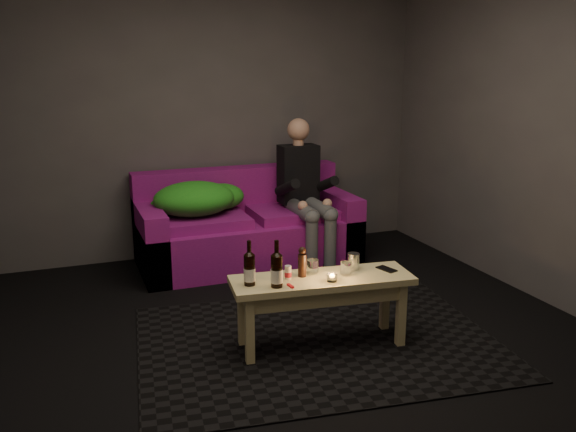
{
  "coord_description": "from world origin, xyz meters",
  "views": [
    {
      "loc": [
        -1.4,
        -3.3,
        1.79
      ],
      "look_at": [
        0.26,
        1.04,
        0.61
      ],
      "focal_mm": 38.0,
      "sensor_mm": 36.0,
      "label": 1
    }
  ],
  "objects_px": {
    "beer_bottle_b": "(277,270)",
    "beer_bottle_a": "(249,269)",
    "coffee_table": "(322,289)",
    "sofa": "(246,230)",
    "steel_cup": "(353,261)",
    "person": "(305,189)"
  },
  "relations": [
    {
      "from": "beer_bottle_b",
      "to": "beer_bottle_a",
      "type": "bearing_deg",
      "value": 148.04
    },
    {
      "from": "beer_bottle_b",
      "to": "coffee_table",
      "type": "bearing_deg",
      "value": 10.21
    },
    {
      "from": "sofa",
      "to": "coffee_table",
      "type": "bearing_deg",
      "value": -91.87
    },
    {
      "from": "sofa",
      "to": "coffee_table",
      "type": "xyz_separation_m",
      "value": [
        -0.06,
        -1.81,
        0.09
      ]
    },
    {
      "from": "beer_bottle_a",
      "to": "steel_cup",
      "type": "height_order",
      "value": "beer_bottle_a"
    },
    {
      "from": "person",
      "to": "beer_bottle_a",
      "type": "height_order",
      "value": "person"
    },
    {
      "from": "sofa",
      "to": "steel_cup",
      "type": "distance_m",
      "value": 1.77
    },
    {
      "from": "coffee_table",
      "to": "sofa",
      "type": "bearing_deg",
      "value": 88.13
    },
    {
      "from": "person",
      "to": "beer_bottle_b",
      "type": "bearing_deg",
      "value": -117.51
    },
    {
      "from": "person",
      "to": "coffee_table",
      "type": "height_order",
      "value": "person"
    },
    {
      "from": "beer_bottle_a",
      "to": "coffee_table",
      "type": "bearing_deg",
      "value": -3.73
    },
    {
      "from": "beer_bottle_a",
      "to": "person",
      "type": "bearing_deg",
      "value": 57.49
    },
    {
      "from": "sofa",
      "to": "steel_cup",
      "type": "xyz_separation_m",
      "value": [
        0.19,
        -1.75,
        0.22
      ]
    },
    {
      "from": "person",
      "to": "beer_bottle_b",
      "type": "height_order",
      "value": "person"
    },
    {
      "from": "sofa",
      "to": "beer_bottle_b",
      "type": "height_order",
      "value": "sofa"
    },
    {
      "from": "person",
      "to": "steel_cup",
      "type": "distance_m",
      "value": 1.62
    },
    {
      "from": "person",
      "to": "beer_bottle_b",
      "type": "distance_m",
      "value": 1.93
    },
    {
      "from": "beer_bottle_a",
      "to": "steel_cup",
      "type": "xyz_separation_m",
      "value": [
        0.72,
        0.03,
        -0.05
      ]
    },
    {
      "from": "beer_bottle_b",
      "to": "steel_cup",
      "type": "xyz_separation_m",
      "value": [
        0.58,
        0.12,
        -0.05
      ]
    },
    {
      "from": "person",
      "to": "sofa",
      "type": "bearing_deg",
      "value": 162.75
    },
    {
      "from": "sofa",
      "to": "person",
      "type": "relative_size",
      "value": 1.5
    },
    {
      "from": "beer_bottle_a",
      "to": "steel_cup",
      "type": "relative_size",
      "value": 2.62
    }
  ]
}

